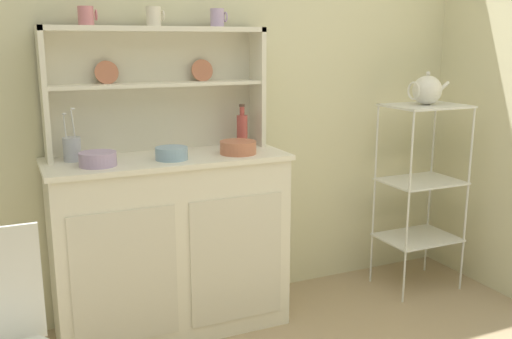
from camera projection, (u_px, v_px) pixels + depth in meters
wall_back at (196, 75)px, 2.93m from camera, size 3.84×0.05×2.50m
hutch_cabinet at (171, 243)px, 2.78m from camera, size 1.14×0.45×0.89m
hutch_shelf_unit at (156, 78)px, 2.75m from camera, size 1.07×0.18×0.60m
bakers_rack at (421, 175)px, 3.23m from camera, size 0.44×0.33×1.08m
cup_rose_0 at (86, 16)px, 2.53m from camera, size 0.08×0.07×0.08m
cup_cream_1 at (154, 16)px, 2.65m from camera, size 0.08×0.07×0.09m
cup_lilac_2 at (218, 18)px, 2.78m from camera, size 0.08×0.07×0.09m
bowl_mixing_large at (98, 159)px, 2.48m from camera, size 0.16×0.16×0.06m
bowl_floral_medium at (172, 153)px, 2.62m from camera, size 0.15×0.15×0.06m
bowl_cream_small at (238, 147)px, 2.75m from camera, size 0.18×0.18×0.06m
jam_bottle at (242, 130)px, 2.91m from camera, size 0.06×0.06×0.22m
utensil_jar at (72, 149)px, 2.57m from camera, size 0.08×0.08×0.25m
porcelain_teapot at (427, 90)px, 3.12m from camera, size 0.25×0.16×0.18m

